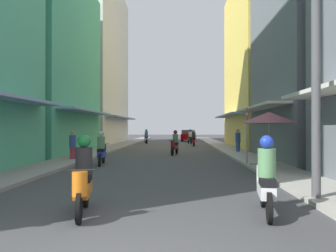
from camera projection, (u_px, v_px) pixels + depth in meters
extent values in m
plane|color=#424244|center=(168.00, 150.00, 24.62)|extent=(109.69, 109.69, 0.00)
cube|color=gray|center=(107.00, 149.00, 24.79)|extent=(1.83, 57.86, 0.12)
cube|color=#ADA89E|center=(230.00, 149.00, 24.44)|extent=(1.83, 57.86, 0.12)
cube|color=#4CB28C|center=(38.00, 65.00, 21.51)|extent=(6.00, 9.97, 11.95)
cube|color=#8CA5CC|center=(89.00, 112.00, 21.36)|extent=(1.10, 8.97, 0.12)
cube|color=silver|center=(90.00, 65.00, 34.02)|extent=(6.00, 13.33, 16.84)
cube|color=#8CA5CC|center=(123.00, 118.00, 33.86)|extent=(1.10, 12.00, 0.12)
cube|color=slate|center=(325.00, 38.00, 17.00)|extent=(6.00, 8.44, 13.06)
cube|color=silver|center=(259.00, 108.00, 17.11)|extent=(1.10, 7.60, 0.12)
cube|color=#EFD159|center=(268.00, 64.00, 27.84)|extent=(6.00, 11.83, 14.55)
cube|color=#8CA5CC|center=(228.00, 115.00, 27.95)|extent=(1.10, 10.65, 0.12)
cylinder|color=black|center=(79.00, 208.00, 5.73)|extent=(0.18, 0.57, 0.56)
cylinder|color=black|center=(86.00, 194.00, 6.96)|extent=(0.18, 0.57, 0.56)
cube|color=orange|center=(83.00, 189.00, 6.40)|extent=(0.46, 1.03, 0.24)
cube|color=black|center=(84.00, 177.00, 6.59)|extent=(0.38, 0.60, 0.14)
cylinder|color=orange|center=(80.00, 184.00, 5.85)|extent=(0.28, 0.28, 0.45)
cylinder|color=black|center=(80.00, 170.00, 5.85)|extent=(0.55, 0.13, 0.03)
cylinder|color=#262628|center=(84.00, 161.00, 6.55)|extent=(0.34, 0.34, 0.55)
sphere|color=#197233|center=(84.00, 141.00, 6.55)|extent=(0.26, 0.26, 0.26)
cylinder|color=black|center=(145.00, 141.00, 35.35)|extent=(0.21, 0.56, 0.56)
cylinder|color=black|center=(147.00, 141.00, 34.12)|extent=(0.21, 0.56, 0.56)
cube|color=#B2B2B7|center=(146.00, 139.00, 34.69)|extent=(0.50, 1.04, 0.24)
cube|color=black|center=(146.00, 137.00, 34.49)|extent=(0.40, 0.61, 0.14)
cylinder|color=#B2B2B7|center=(146.00, 137.00, 35.23)|extent=(0.28, 0.28, 0.45)
cylinder|color=black|center=(146.00, 135.00, 35.23)|extent=(0.54, 0.16, 0.03)
cylinder|color=#334C8C|center=(146.00, 134.00, 34.54)|extent=(0.34, 0.34, 0.55)
sphere|color=#197233|center=(146.00, 130.00, 34.54)|extent=(0.26, 0.26, 0.26)
cylinder|color=black|center=(194.00, 143.00, 30.30)|extent=(0.14, 0.57, 0.56)
cylinder|color=black|center=(193.00, 144.00, 29.06)|extent=(0.14, 0.57, 0.56)
cube|color=red|center=(194.00, 141.00, 29.63)|extent=(0.39, 1.03, 0.24)
cube|color=black|center=(194.00, 139.00, 29.43)|extent=(0.34, 0.59, 0.14)
cylinder|color=red|center=(194.00, 139.00, 30.18)|extent=(0.28, 0.28, 0.45)
cylinder|color=black|center=(194.00, 136.00, 30.18)|extent=(0.55, 0.09, 0.03)
cylinder|color=#262628|center=(194.00, 135.00, 29.49)|extent=(0.34, 0.34, 0.55)
sphere|color=silver|center=(194.00, 131.00, 29.49)|extent=(0.26, 0.26, 0.26)
cylinder|color=black|center=(172.00, 151.00, 19.80)|extent=(0.20, 0.56, 0.56)
cylinder|color=black|center=(177.00, 150.00, 21.01)|extent=(0.20, 0.56, 0.56)
cube|color=maroon|center=(175.00, 147.00, 20.46)|extent=(0.48, 1.04, 0.24)
cube|color=black|center=(176.00, 144.00, 20.65)|extent=(0.39, 0.61, 0.14)
cylinder|color=maroon|center=(173.00, 144.00, 19.93)|extent=(0.28, 0.28, 0.45)
cylinder|color=black|center=(173.00, 140.00, 19.93)|extent=(0.54, 0.14, 0.03)
cylinder|color=#598C59|center=(175.00, 138.00, 20.61)|extent=(0.34, 0.34, 0.55)
sphere|color=maroon|center=(175.00, 132.00, 20.61)|extent=(0.26, 0.26, 0.26)
cylinder|color=black|center=(104.00, 158.00, 15.47)|extent=(0.14, 0.57, 0.56)
cylinder|color=black|center=(100.00, 160.00, 14.22)|extent=(0.14, 0.57, 0.56)
cube|color=#1E38B7|center=(102.00, 154.00, 14.80)|extent=(0.38, 1.02, 0.24)
cube|color=black|center=(101.00, 150.00, 14.60)|extent=(0.34, 0.59, 0.14)
cylinder|color=#1E38B7|center=(103.00, 149.00, 15.35)|extent=(0.28, 0.28, 0.45)
cylinder|color=black|center=(103.00, 144.00, 15.35)|extent=(0.55, 0.09, 0.03)
cylinder|color=#598C59|center=(101.00, 142.00, 14.65)|extent=(0.34, 0.34, 0.55)
sphere|color=#B2B2B7|center=(101.00, 134.00, 14.65)|extent=(0.26, 0.26, 0.26)
cylinder|color=black|center=(188.00, 141.00, 34.30)|extent=(0.19, 0.56, 0.56)
cylinder|color=black|center=(191.00, 142.00, 33.06)|extent=(0.19, 0.56, 0.56)
cube|color=black|center=(190.00, 139.00, 33.63)|extent=(0.47, 1.04, 0.24)
cube|color=black|center=(190.00, 138.00, 33.44)|extent=(0.39, 0.60, 0.14)
cylinder|color=black|center=(189.00, 137.00, 34.18)|extent=(0.28, 0.28, 0.45)
cylinder|color=black|center=(189.00, 135.00, 34.18)|extent=(0.54, 0.14, 0.03)
cylinder|color=beige|center=(190.00, 134.00, 33.49)|extent=(0.34, 0.34, 0.55)
sphere|color=#1E38B7|center=(190.00, 130.00, 33.49)|extent=(0.26, 0.26, 0.26)
cylinder|color=black|center=(263.00, 194.00, 6.98)|extent=(0.17, 0.57, 0.56)
cylinder|color=black|center=(269.00, 208.00, 5.75)|extent=(0.17, 0.57, 0.56)
cube|color=silver|center=(266.00, 190.00, 6.32)|extent=(0.44, 1.03, 0.24)
cube|color=black|center=(267.00, 181.00, 6.12)|extent=(0.37, 0.60, 0.14)
cylinder|color=silver|center=(263.00, 176.00, 6.86)|extent=(0.28, 0.28, 0.45)
cylinder|color=black|center=(263.00, 164.00, 6.86)|extent=(0.55, 0.12, 0.03)
cylinder|color=#598C59|center=(267.00, 163.00, 6.17)|extent=(0.34, 0.34, 0.55)
sphere|color=#1E38B7|center=(267.00, 142.00, 6.17)|extent=(0.26, 0.26, 0.26)
cube|color=#8C0000|center=(188.00, 137.00, 40.71)|extent=(1.96, 4.18, 0.70)
cube|color=#333D47|center=(188.00, 132.00, 40.56)|extent=(1.70, 2.18, 0.60)
cylinder|color=black|center=(183.00, 138.00, 42.01)|extent=(0.21, 0.65, 0.64)
cylinder|color=black|center=(194.00, 138.00, 41.88)|extent=(0.21, 0.65, 0.64)
cylinder|color=black|center=(182.00, 139.00, 39.52)|extent=(0.21, 0.65, 0.64)
cylinder|color=black|center=(194.00, 139.00, 39.39)|extent=(0.21, 0.65, 0.64)
cylinder|color=#99333F|center=(73.00, 154.00, 16.46)|extent=(0.28, 0.28, 0.73)
cylinder|color=#334C8C|center=(73.00, 141.00, 16.46)|extent=(0.34, 0.34, 0.61)
sphere|color=tan|center=(73.00, 132.00, 16.47)|extent=(0.22, 0.22, 0.22)
cylinder|color=#334C8C|center=(238.00, 148.00, 21.66)|extent=(0.28, 0.28, 0.76)
cylinder|color=#334C8C|center=(238.00, 137.00, 21.66)|extent=(0.34, 0.34, 0.64)
sphere|color=tan|center=(238.00, 130.00, 21.67)|extent=(0.22, 0.22, 0.22)
cylinder|color=#99999E|center=(269.00, 144.00, 12.66)|extent=(0.05, 0.05, 2.18)
cone|color=#8C4C59|center=(269.00, 117.00, 12.67)|extent=(2.15, 2.15, 0.45)
cylinder|color=#4C4C4F|center=(316.00, 38.00, 7.38)|extent=(0.20, 0.20, 7.62)
cylinder|color=gray|center=(247.00, 137.00, 14.50)|extent=(0.07, 0.07, 2.60)
cylinder|color=red|center=(247.00, 114.00, 14.51)|extent=(0.02, 0.60, 0.60)
cube|color=white|center=(247.00, 114.00, 14.51)|extent=(0.03, 0.40, 0.10)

